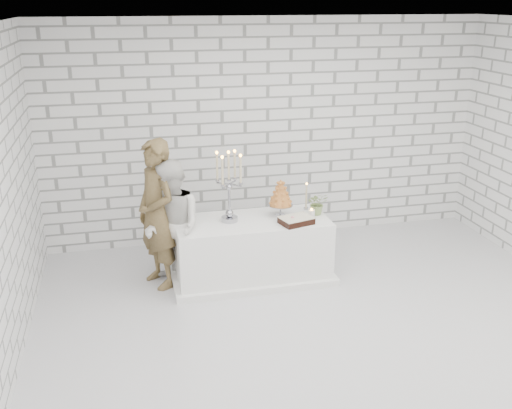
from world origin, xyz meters
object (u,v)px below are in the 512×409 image
cake_table (252,249)px  candelabra (229,187)px  groom (157,214)px  croquembouche (281,198)px  bride (173,226)px

cake_table → candelabra: bearing=174.1°
cake_table → groom: size_ratio=1.03×
groom → croquembouche: size_ratio=3.81×
groom → candelabra: (0.83, -0.08, 0.30)m
cake_table → candelabra: 0.84m
cake_table → candelabra: (-0.26, 0.03, 0.80)m
groom → candelabra: 0.88m
cake_table → croquembouche: (0.36, 0.06, 0.61)m
candelabra → croquembouche: (0.62, 0.03, -0.19)m
groom → bride: 0.23m
cake_table → candelabra: candelabra is taller
bride → candelabra: bearing=70.6°
candelabra → croquembouche: candelabra is taller
cake_table → croquembouche: bearing=8.9°
bride → croquembouche: size_ratio=3.32×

